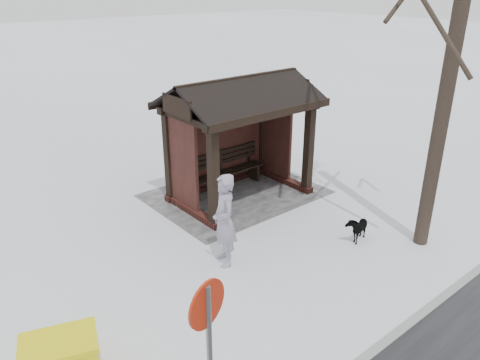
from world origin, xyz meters
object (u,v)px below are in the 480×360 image
bus_shelter (236,114)px  dog (357,227)px  pedestrian (224,221)px  road_sign (208,330)px

bus_shelter → dog: size_ratio=5.24×
pedestrian → dog: bearing=89.1°
dog → road_sign: size_ratio=0.30×
dog → road_sign: 5.70m
bus_shelter → dog: 3.93m
pedestrian → dog: (-2.74, 1.09, -0.64)m
dog → road_sign: road_sign is taller
pedestrian → bus_shelter: bearing=157.5°
bus_shelter → road_sign: (4.67, 5.23, -0.52)m
dog → bus_shelter: bearing=173.3°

